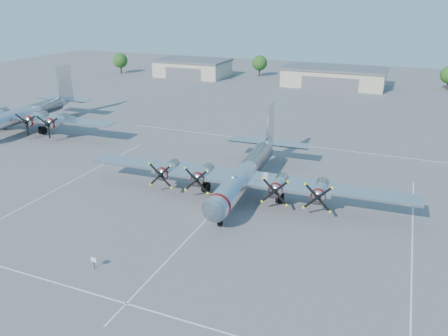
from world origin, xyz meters
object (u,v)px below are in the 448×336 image
at_px(hangar_center, 334,77).
at_px(tree_west, 260,63).
at_px(bomber_west, 30,129).
at_px(hangar_west, 193,68).
at_px(main_bomber_b29, 246,192).
at_px(tree_far_west, 120,61).
at_px(info_placard, 94,261).

bearing_deg(hangar_center, tree_west, 162.18).
relative_size(tree_west, bomber_west, 0.17).
relative_size(hangar_west, bomber_west, 0.56).
relative_size(tree_west, main_bomber_b29, 0.16).
distance_m(tree_west, main_bomber_b29, 90.98).
xyz_separation_m(hangar_center, tree_far_west, (-70.00, -3.96, 1.51)).
xyz_separation_m(tree_west, bomber_west, (-22.08, -75.49, -4.22)).
distance_m(tree_west, info_placard, 110.59).
bearing_deg(bomber_west, main_bomber_b29, -15.92).
bearing_deg(hangar_center, info_placard, -93.23).
distance_m(hangar_center, bomber_west, 82.31).
relative_size(hangar_center, tree_far_west, 4.31).
xyz_separation_m(tree_far_west, info_placard, (64.32, -96.84, -3.39)).
height_order(hangar_center, bomber_west, hangar_center).
bearing_deg(main_bomber_b29, hangar_west, 117.82).
xyz_separation_m(main_bomber_b29, info_placard, (-7.28, -21.94, 0.83)).
xyz_separation_m(hangar_center, tree_west, (-25.00, 8.04, 1.51)).
bearing_deg(tree_far_west, hangar_center, 3.24).
height_order(tree_far_west, tree_west, same).
relative_size(tree_far_west, main_bomber_b29, 0.16).
distance_m(tree_far_west, tree_west, 46.57).
bearing_deg(tree_west, tree_far_west, -165.07).
distance_m(hangar_west, info_placard, 108.21).
xyz_separation_m(tree_far_west, tree_west, (45.00, 12.00, 0.00)).
relative_size(tree_far_west, tree_west, 1.00).
xyz_separation_m(bomber_west, info_placard, (41.39, -33.34, 0.83)).
distance_m(hangar_center, main_bomber_b29, 78.93).
bearing_deg(bomber_west, hangar_west, 85.51).
bearing_deg(main_bomber_b29, info_placard, -111.11).
distance_m(main_bomber_b29, bomber_west, 49.99).
height_order(tree_west, main_bomber_b29, tree_west).
distance_m(hangar_west, hangar_center, 45.00).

